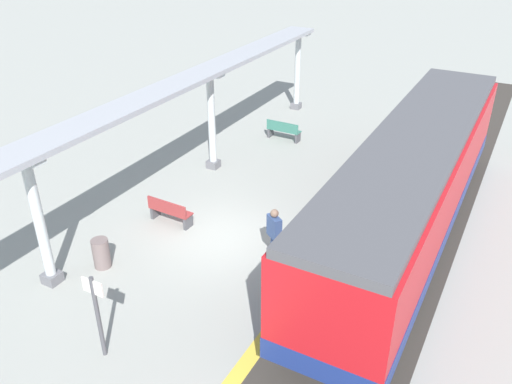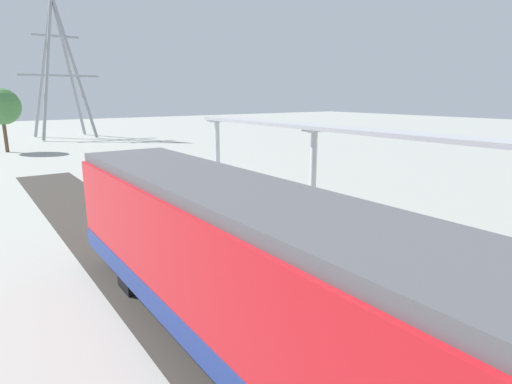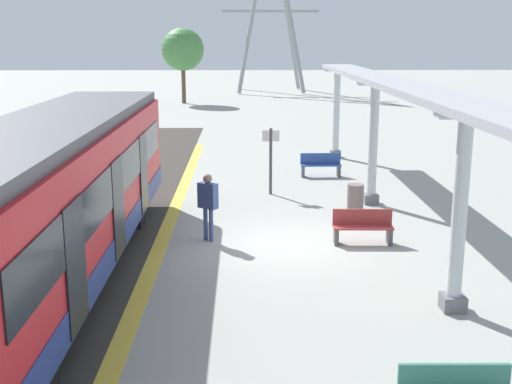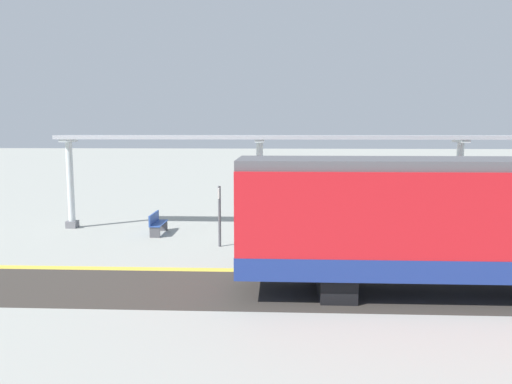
# 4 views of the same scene
# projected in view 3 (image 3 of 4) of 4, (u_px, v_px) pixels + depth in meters

# --- Properties ---
(ground_plane) EXTENTS (176.00, 176.00, 0.00)m
(ground_plane) POSITION_uv_depth(u_px,v_px,m) (286.00, 244.00, 16.39)
(ground_plane) COLOR #9EA098
(tactile_edge_strip) EXTENTS (0.38, 31.10, 0.01)m
(tactile_edge_strip) POSITION_uv_depth(u_px,v_px,m) (160.00, 245.00, 16.32)
(tactile_edge_strip) COLOR gold
(tactile_edge_strip) RESTS_ON ground
(trackbed) EXTENTS (3.20, 43.10, 0.01)m
(trackbed) POSITION_uv_depth(u_px,v_px,m) (89.00, 245.00, 16.29)
(trackbed) COLOR #38332D
(trackbed) RESTS_ON ground
(train_near_carriage) EXTENTS (2.65, 13.98, 3.48)m
(train_near_carriage) POSITION_uv_depth(u_px,v_px,m) (54.00, 201.00, 13.25)
(train_near_carriage) COLOR red
(train_near_carriage) RESTS_ON ground
(canopy_pillar_second) EXTENTS (1.10, 0.44, 3.79)m
(canopy_pillar_second) POSITION_uv_depth(u_px,v_px,m) (460.00, 213.00, 12.00)
(canopy_pillar_second) COLOR slate
(canopy_pillar_second) RESTS_ON ground
(canopy_pillar_third) EXTENTS (1.10, 0.44, 3.79)m
(canopy_pillar_third) POSITION_uv_depth(u_px,v_px,m) (373.00, 143.00, 19.94)
(canopy_pillar_third) COLOR slate
(canopy_pillar_third) RESTS_ON ground
(canopy_pillar_fourth) EXTENTS (1.10, 0.44, 3.79)m
(canopy_pillar_fourth) POSITION_uv_depth(u_px,v_px,m) (336.00, 113.00, 27.77)
(canopy_pillar_fourth) COLOR slate
(canopy_pillar_fourth) RESTS_ON ground
(canopy_beam) EXTENTS (1.20, 24.79, 0.16)m
(canopy_beam) POSITION_uv_depth(u_px,v_px,m) (409.00, 89.00, 15.65)
(canopy_beam) COLOR #A8AAB2
(canopy_beam) RESTS_ON canopy_pillar_nearest
(bench_near_end) EXTENTS (1.51, 0.49, 0.86)m
(bench_near_end) POSITION_uv_depth(u_px,v_px,m) (363.00, 226.00, 16.36)
(bench_near_end) COLOR #9A3232
(bench_near_end) RESTS_ON ground
(bench_mid_platform) EXTENTS (1.50, 0.45, 0.86)m
(bench_mid_platform) POSITION_uv_depth(u_px,v_px,m) (321.00, 165.00, 24.24)
(bench_mid_platform) COLOR #2C4D9C
(bench_mid_platform) RESTS_ON ground
(trash_bin) EXTENTS (0.48, 0.48, 0.89)m
(trash_bin) POSITION_uv_depth(u_px,v_px,m) (355.00, 199.00, 19.09)
(trash_bin) COLOR slate
(trash_bin) RESTS_ON ground
(platform_info_sign) EXTENTS (0.56, 0.10, 2.20)m
(platform_info_sign) POSITION_uv_depth(u_px,v_px,m) (271.00, 155.00, 21.29)
(platform_info_sign) COLOR #4C4C51
(platform_info_sign) RESTS_ON ground
(passenger_waiting_near_edge) EXTENTS (0.54, 0.47, 1.75)m
(passenger_waiting_near_edge) POSITION_uv_depth(u_px,v_px,m) (208.00, 199.00, 16.41)
(passenger_waiting_near_edge) COLOR #394D7D
(passenger_waiting_near_edge) RESTS_ON ground
(electricity_pylon) EXTENTS (9.01, 6.29, 16.37)m
(electricity_pylon) POSITION_uv_depth(u_px,v_px,m) (271.00, 1.00, 60.07)
(electricity_pylon) COLOR #93969B
(electricity_pylon) RESTS_ON ground
(tree_left_background) EXTENTS (3.27, 3.27, 5.78)m
(tree_left_background) POSITION_uv_depth(u_px,v_px,m) (183.00, 50.00, 50.17)
(tree_left_background) COLOR brown
(tree_left_background) RESTS_ON ground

